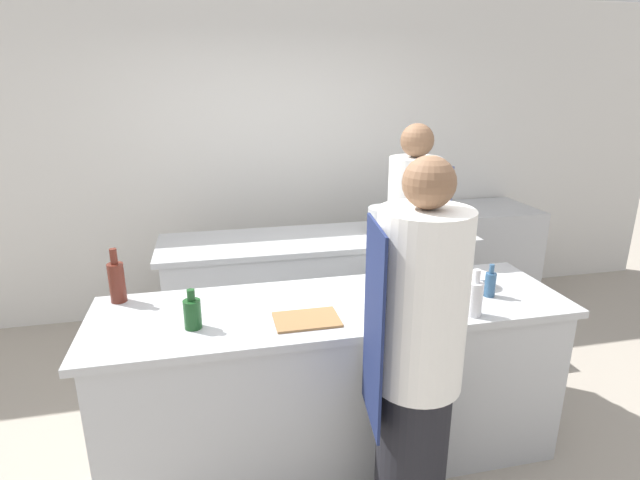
# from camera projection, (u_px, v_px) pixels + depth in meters

# --- Properties ---
(ground_plane) EXTENTS (16.00, 16.00, 0.00)m
(ground_plane) POSITION_uv_depth(u_px,v_px,m) (333.00, 449.00, 2.94)
(ground_plane) COLOR #A89E8E
(wall_back) EXTENTS (8.00, 0.06, 2.80)m
(wall_back) POSITION_uv_depth(u_px,v_px,m) (277.00, 159.00, 4.50)
(wall_back) COLOR silver
(wall_back) RESTS_ON ground_plane
(prep_counter) EXTENTS (2.53, 0.75, 0.93)m
(prep_counter) POSITION_uv_depth(u_px,v_px,m) (334.00, 380.00, 2.80)
(prep_counter) COLOR #B7BABC
(prep_counter) RESTS_ON ground_plane
(pass_counter) EXTENTS (2.40, 0.70, 0.93)m
(pass_counter) POSITION_uv_depth(u_px,v_px,m) (318.00, 293.00, 3.95)
(pass_counter) COLOR #B7BABC
(pass_counter) RESTS_ON ground_plane
(oven_range) EXTENTS (0.90, 0.70, 0.95)m
(oven_range) POSITION_uv_depth(u_px,v_px,m) (480.00, 255.00, 4.80)
(oven_range) COLOR #B7BABC
(oven_range) RESTS_ON ground_plane
(chef_at_prep_near) EXTENTS (0.41, 0.39, 1.81)m
(chef_at_prep_near) POSITION_uv_depth(u_px,v_px,m) (416.00, 367.00, 2.12)
(chef_at_prep_near) COLOR black
(chef_at_prep_near) RESTS_ON ground_plane
(chef_at_stove) EXTENTS (0.39, 0.38, 1.81)m
(chef_at_stove) POSITION_uv_depth(u_px,v_px,m) (411.00, 255.00, 3.47)
(chef_at_stove) COLOR black
(chef_at_stove) RESTS_ON ground_plane
(bottle_olive_oil) EXTENTS (0.08, 0.08, 0.20)m
(bottle_olive_oil) POSITION_uv_depth(u_px,v_px,m) (192.00, 313.00, 2.38)
(bottle_olive_oil) COLOR #19471E
(bottle_olive_oil) RESTS_ON prep_counter
(bottle_vinegar) EXTENTS (0.06, 0.06, 0.19)m
(bottle_vinegar) POSITION_uv_depth(u_px,v_px,m) (490.00, 284.00, 2.74)
(bottle_vinegar) COLOR #2D5175
(bottle_vinegar) RESTS_ON prep_counter
(bottle_wine) EXTENTS (0.07, 0.07, 0.21)m
(bottle_wine) POSITION_uv_depth(u_px,v_px,m) (459.00, 277.00, 2.81)
(bottle_wine) COLOR black
(bottle_wine) RESTS_ON prep_counter
(bottle_cooking_oil) EXTENTS (0.08, 0.08, 0.25)m
(bottle_cooking_oil) POSITION_uv_depth(u_px,v_px,m) (475.00, 297.00, 2.50)
(bottle_cooking_oil) COLOR silver
(bottle_cooking_oil) RESTS_ON prep_counter
(bottle_sauce) EXTENTS (0.08, 0.08, 0.30)m
(bottle_sauce) POSITION_uv_depth(u_px,v_px,m) (117.00, 281.00, 2.66)
(bottle_sauce) COLOR #5B2319
(bottle_sauce) RESTS_ON prep_counter
(bowl_mixing_large) EXTENTS (0.20, 0.20, 0.05)m
(bowl_mixing_large) POSITION_uv_depth(u_px,v_px,m) (444.00, 274.00, 3.01)
(bowl_mixing_large) COLOR #B7BABC
(bowl_mixing_large) RESTS_ON prep_counter
(bowl_prep_small) EXTENTS (0.23, 0.23, 0.05)m
(bowl_prep_small) POSITION_uv_depth(u_px,v_px,m) (417.00, 295.00, 2.71)
(bowl_prep_small) COLOR #B7BABC
(bowl_prep_small) RESTS_ON prep_counter
(bowl_ceramic_blue) EXTENTS (0.16, 0.16, 0.07)m
(bowl_ceramic_blue) POSITION_uv_depth(u_px,v_px,m) (478.00, 280.00, 2.88)
(bowl_ceramic_blue) COLOR white
(bowl_ceramic_blue) RESTS_ON prep_counter
(cutting_board) EXTENTS (0.32, 0.22, 0.01)m
(cutting_board) POSITION_uv_depth(u_px,v_px,m) (307.00, 320.00, 2.47)
(cutting_board) COLOR olive
(cutting_board) RESTS_ON prep_counter
(stockpot) EXTENTS (0.30, 0.30, 0.22)m
(stockpot) POSITION_uv_depth(u_px,v_px,m) (387.00, 221.00, 3.83)
(stockpot) COLOR #B7BABC
(stockpot) RESTS_ON pass_counter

